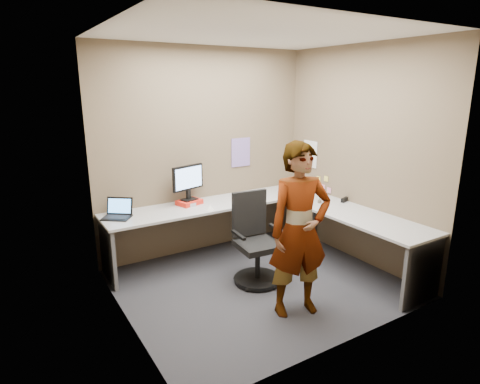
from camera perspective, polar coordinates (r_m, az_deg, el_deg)
ground at (r=4.74m, az=2.72°, el=-12.88°), size 3.00×3.00×0.00m
wall_back at (r=5.38m, az=-4.96°, el=5.70°), size 3.00×0.00×3.00m
wall_right at (r=5.26m, az=16.58°, el=4.92°), size 0.00×2.70×2.70m
wall_left at (r=3.66m, az=-16.81°, el=0.73°), size 0.00×2.70×2.70m
ceiling at (r=4.22m, az=3.20°, el=21.61°), size 3.00×3.00×0.00m
desk at (r=5.03m, az=4.44°, el=-3.92°), size 2.98×2.58×0.73m
paper_ream at (r=5.18m, az=-7.22°, el=-1.45°), size 0.34×0.29×0.06m
monitor at (r=5.12m, az=-7.40°, el=1.76°), size 0.46×0.20×0.45m
laptop at (r=4.85m, az=-16.96°, el=-2.80°), size 0.40×0.39×0.22m
trackball_mouse at (r=5.09m, az=-7.05°, el=-1.77°), size 0.12×0.08×0.07m
origami at (r=4.93m, az=-4.29°, el=-2.18°), size 0.10×0.10×0.06m
stapler at (r=5.43m, az=14.67°, el=-1.06°), size 0.15×0.09×0.05m
flower at (r=5.27m, az=11.31°, el=-0.04°), size 0.07×0.07×0.22m
calendar_purple at (r=5.64m, az=0.12°, el=5.67°), size 0.30×0.01×0.40m
calendar_white at (r=5.90m, az=9.95°, el=5.36°), size 0.01×0.28×0.38m
sticky_note_a at (r=5.71m, az=12.14°, el=1.85°), size 0.01×0.07×0.07m
sticky_note_b at (r=5.77m, az=11.73°, el=0.69°), size 0.01×0.07×0.07m
sticky_note_c at (r=5.69m, az=12.54°, el=0.24°), size 0.01×0.07×0.07m
sticky_note_d at (r=5.82m, az=11.11°, el=1.85°), size 0.01×0.07×0.07m
office_chair at (r=4.64m, az=2.16°, el=-7.74°), size 0.55×0.54×1.02m
person at (r=3.91m, az=8.47°, el=-5.43°), size 0.71×0.55×1.72m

